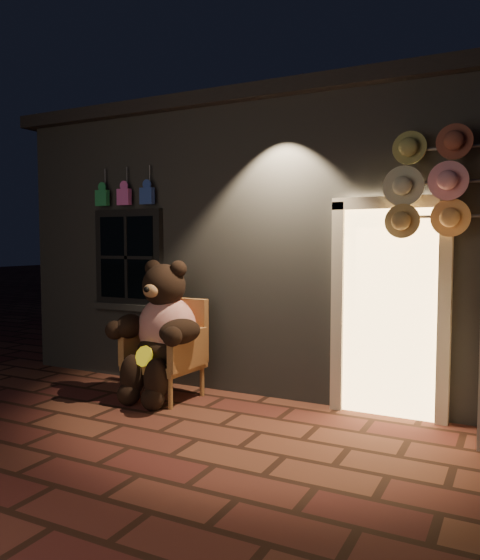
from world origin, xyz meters
The scene contains 5 objects.
ground centered at (0.00, 0.00, 0.00)m, with size 60.00×60.00×0.00m, color brown.
shop_building centered at (0.00, 3.99, 1.74)m, with size 7.30×5.95×3.51m.
wicker_armchair centered at (-0.99, 1.02, 0.55)m, with size 0.80×0.73×1.10m.
teddy_bear centered at (-1.00, 0.88, 0.76)m, with size 1.13×0.90×1.55m.
hat_rack centered at (2.05, 1.28, 2.33)m, with size 1.61×0.22×2.84m.
Camera 1 is at (2.49, -4.02, 1.74)m, focal length 35.00 mm.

